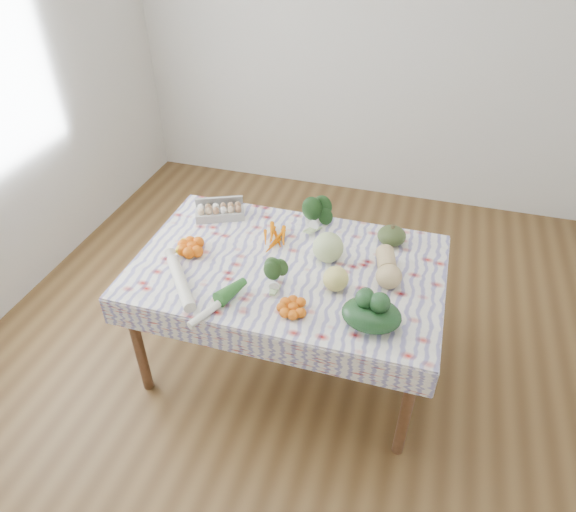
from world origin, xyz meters
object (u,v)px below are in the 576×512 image
object	(u,v)px
kabocha_squash	(392,236)
grapefruit	(336,279)
butternut_squash	(388,266)
cabbage	(328,247)
dining_table	(288,276)
egg_carton	(220,213)

from	to	relation	value
kabocha_squash	grapefruit	size ratio (longest dim) A/B	1.23
kabocha_squash	butternut_squash	distance (m)	0.30
kabocha_squash	grapefruit	xyz separation A→B (m)	(-0.22, -0.48, 0.01)
kabocha_squash	butternut_squash	bearing A→B (deg)	-86.70
cabbage	grapefruit	xyz separation A→B (m)	(0.09, -0.22, -0.02)
cabbage	grapefruit	bearing A→B (deg)	-67.51
dining_table	grapefruit	distance (m)	0.35
egg_carton	grapefruit	world-z (taller)	grapefruit
egg_carton	cabbage	distance (m)	0.76
dining_table	cabbage	bearing A→B (deg)	27.65
egg_carton	cabbage	size ratio (longest dim) A/B	1.74
kabocha_squash	cabbage	distance (m)	0.40
egg_carton	butternut_squash	world-z (taller)	butternut_squash
dining_table	butternut_squash	bearing A→B (deg)	6.04
grapefruit	kabocha_squash	bearing A→B (deg)	65.35
dining_table	kabocha_squash	world-z (taller)	kabocha_squash
cabbage	butternut_squash	bearing A→B (deg)	-8.03
kabocha_squash	dining_table	bearing A→B (deg)	-144.83
dining_table	kabocha_squash	distance (m)	0.64
cabbage	grapefruit	distance (m)	0.24
butternut_squash	dining_table	bearing A→B (deg)	172.88
butternut_squash	grapefruit	bearing A→B (deg)	-156.40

